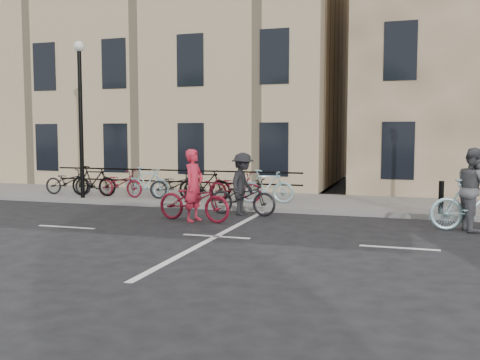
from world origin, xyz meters
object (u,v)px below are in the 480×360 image
(cyclist_grey, at_px, (474,197))
(cyclist_dark, at_px, (243,191))
(cyclist_pink, at_px, (194,196))
(lamp_post, at_px, (80,99))

(cyclist_grey, height_order, cyclist_dark, cyclist_grey)
(cyclist_dark, bearing_deg, cyclist_pink, 152.90)
(lamp_post, xyz_separation_m, cyclist_pink, (5.19, -2.56, -2.82))
(lamp_post, bearing_deg, cyclist_dark, -10.35)
(cyclist_pink, xyz_separation_m, cyclist_grey, (6.97, 0.75, 0.14))
(lamp_post, distance_m, cyclist_pink, 6.43)
(lamp_post, bearing_deg, cyclist_grey, -8.44)
(cyclist_pink, distance_m, cyclist_dark, 1.71)
(cyclist_pink, bearing_deg, cyclist_grey, -74.39)
(cyclist_pink, bearing_deg, cyclist_dark, -22.79)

